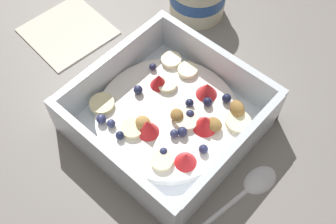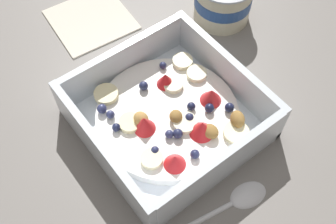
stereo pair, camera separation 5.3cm
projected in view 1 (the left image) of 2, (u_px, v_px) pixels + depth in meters
The scene contains 4 objects.
ground_plane at pixel (158, 132), 0.54m from camera, with size 2.40×2.40×0.00m, color gray.
fruit_bowl at pixel (169, 116), 0.53m from camera, with size 0.21×0.21×0.07m.
spoon at pixel (245, 191), 0.50m from camera, with size 0.05×0.17×0.01m.
folded_napkin at pixel (68, 31), 0.64m from camera, with size 0.12×0.12×0.01m, color silver.
Camera 1 is at (0.19, -0.19, 0.47)m, focal length 43.56 mm.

